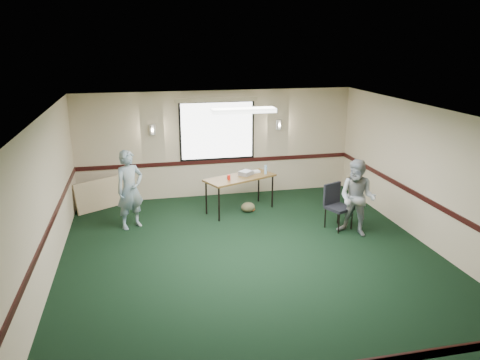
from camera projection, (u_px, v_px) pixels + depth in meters
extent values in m
plane|color=black|center=(255.00, 263.00, 8.50)|extent=(8.00, 8.00, 0.00)
plane|color=beige|center=(217.00, 144.00, 11.85)|extent=(7.00, 0.00, 7.00)
plane|color=beige|center=(362.00, 326.00, 4.37)|extent=(7.00, 0.00, 7.00)
plane|color=beige|center=(42.00, 208.00, 7.39)|extent=(0.00, 8.00, 8.00)
plane|color=beige|center=(435.00, 180.00, 8.83)|extent=(0.00, 8.00, 8.00)
plane|color=silver|center=(257.00, 116.00, 7.72)|extent=(8.00, 8.00, 0.00)
cube|color=black|center=(217.00, 161.00, 11.96)|extent=(7.00, 0.03, 0.10)
cube|color=black|center=(46.00, 234.00, 7.52)|extent=(0.03, 8.00, 0.10)
cube|color=black|center=(432.00, 203.00, 8.96)|extent=(0.03, 8.00, 0.10)
cube|color=black|center=(217.00, 131.00, 11.72)|extent=(1.90, 0.01, 1.50)
cube|color=white|center=(217.00, 131.00, 11.72)|extent=(1.80, 0.02, 1.40)
cube|color=tan|center=(217.00, 100.00, 11.49)|extent=(2.05, 0.08, 0.10)
cylinder|color=silver|center=(152.00, 130.00, 11.33)|extent=(0.16, 0.16, 0.25)
cylinder|color=silver|center=(279.00, 125.00, 11.99)|extent=(0.16, 0.16, 0.25)
cube|color=white|center=(243.00, 110.00, 8.67)|extent=(1.20, 0.32, 0.08)
cube|color=brown|center=(240.00, 178.00, 10.87)|extent=(1.80, 1.28, 0.04)
cylinder|color=black|center=(219.00, 204.00, 10.35)|extent=(0.04, 0.04, 0.79)
cylinder|color=black|center=(272.00, 192.00, 11.21)|extent=(0.04, 0.04, 0.79)
cylinder|color=black|center=(206.00, 198.00, 10.77)|extent=(0.04, 0.04, 0.79)
cylinder|color=black|center=(259.00, 186.00, 11.63)|extent=(0.04, 0.04, 0.79)
cube|color=gray|center=(246.00, 173.00, 11.00)|extent=(0.38, 0.38, 0.10)
cube|color=silver|center=(256.00, 171.00, 11.22)|extent=(0.21, 0.18, 0.05)
cylinder|color=red|center=(229.00, 177.00, 10.63)|extent=(0.08, 0.08, 0.11)
cylinder|color=#80AFD1|center=(266.00, 170.00, 11.06)|extent=(0.06, 0.06, 0.22)
ellipsoid|color=brown|center=(248.00, 207.00, 10.98)|extent=(0.34, 0.26, 0.23)
torus|color=#C64518|center=(249.00, 209.00, 11.17)|extent=(0.32, 0.32, 0.01)
cube|color=tan|center=(104.00, 194.00, 11.18)|extent=(1.31, 0.91, 0.72)
cube|color=black|center=(339.00, 208.00, 9.93)|extent=(0.61, 0.61, 0.06)
cube|color=black|center=(332.00, 193.00, 10.04)|extent=(0.45, 0.23, 0.47)
cylinder|color=black|center=(339.00, 224.00, 9.74)|extent=(0.03, 0.03, 0.44)
cylinder|color=black|center=(352.00, 220.00, 9.96)|extent=(0.03, 0.03, 0.44)
cylinder|color=black|center=(325.00, 218.00, 10.05)|extent=(0.03, 0.03, 0.44)
cylinder|color=black|center=(338.00, 214.00, 10.27)|extent=(0.03, 0.03, 0.44)
imported|color=teal|center=(130.00, 190.00, 9.90)|extent=(0.74, 0.66, 1.70)
imported|color=#7D9BC3|center=(357.00, 198.00, 9.54)|extent=(0.98, 0.97, 1.60)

